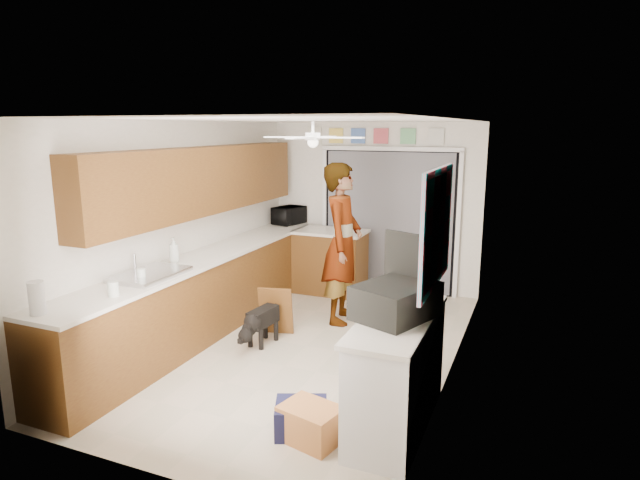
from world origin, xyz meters
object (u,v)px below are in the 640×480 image
(microwave, at_px, (289,215))
(suitcase, at_px, (396,301))
(navy_crate, at_px, (301,418))
(man, at_px, (342,244))
(dog, at_px, (263,324))
(cardboard_box, at_px, (311,423))
(soap_bottle, at_px, (174,250))
(paper_towel_roll, at_px, (37,298))

(microwave, bearing_deg, suitcase, -128.38)
(navy_crate, distance_m, man, 2.76)
(microwave, bearing_deg, dog, -146.70)
(microwave, height_order, suitcase, suitcase)
(cardboard_box, xyz_separation_m, navy_crate, (-0.12, 0.07, -0.02))
(soap_bottle, height_order, paper_towel_roll, soap_bottle)
(soap_bottle, distance_m, navy_crate, 2.60)
(soap_bottle, xyz_separation_m, cardboard_box, (2.22, -1.26, -0.94))
(navy_crate, bearing_deg, suitcase, 32.34)
(dog, bearing_deg, paper_towel_roll, -106.13)
(cardboard_box, height_order, man, man)
(soap_bottle, bearing_deg, cardboard_box, -29.52)
(suitcase, xyz_separation_m, navy_crate, (-0.65, -0.41, -0.95))
(suitcase, xyz_separation_m, man, (-1.24, 2.14, -0.07))
(cardboard_box, xyz_separation_m, dog, (-1.27, 1.56, 0.09))
(paper_towel_roll, distance_m, dog, 2.46)
(soap_bottle, xyz_separation_m, suitcase, (2.75, -0.77, -0.01))
(soap_bottle, relative_size, man, 0.14)
(microwave, distance_m, paper_towel_roll, 4.50)
(cardboard_box, bearing_deg, soap_bottle, 150.48)
(soap_bottle, bearing_deg, man, 42.17)
(microwave, height_order, man, man)
(microwave, xyz_separation_m, cardboard_box, (2.08, -3.93, -0.93))
(soap_bottle, height_order, man, man)
(microwave, bearing_deg, cardboard_box, -137.64)
(soap_bottle, distance_m, suitcase, 2.86)
(man, bearing_deg, paper_towel_roll, 149.36)
(man, bearing_deg, cardboard_box, -170.96)
(microwave, relative_size, cardboard_box, 1.07)
(paper_towel_roll, bearing_deg, microwave, 88.93)
(dog, bearing_deg, man, 68.70)
(navy_crate, bearing_deg, man, 103.09)
(dog, bearing_deg, soap_bottle, -155.54)
(suitcase, bearing_deg, navy_crate, -126.06)
(microwave, distance_m, suitcase, 4.33)
(navy_crate, distance_m, dog, 1.89)
(microwave, bearing_deg, soap_bottle, -168.43)
(navy_crate, bearing_deg, microwave, 116.98)
(suitcase, relative_size, cardboard_box, 1.40)
(soap_bottle, relative_size, paper_towel_roll, 1.04)
(man, bearing_deg, navy_crate, -173.00)
(paper_towel_roll, height_order, navy_crate, paper_towel_roll)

